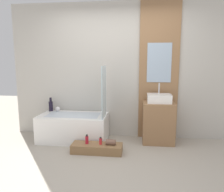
{
  "coord_description": "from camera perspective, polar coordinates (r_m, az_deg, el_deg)",
  "views": [
    {
      "loc": [
        0.42,
        -2.69,
        1.51
      ],
      "look_at": [
        0.0,
        0.71,
        0.95
      ],
      "focal_mm": 35.0,
      "sensor_mm": 36.0,
      "label": 1
    }
  ],
  "objects": [
    {
      "name": "wall_tiled_back",
      "position": [
        4.29,
        1.38,
        6.52
      ],
      "size": [
        4.2,
        0.06,
        2.6
      ],
      "primitive_type": "cube",
      "color": "#B7B2A8",
      "rests_on": "ground_plane"
    },
    {
      "name": "bathtub",
      "position": [
        4.25,
        -9.97,
        -8.06
      ],
      "size": [
        1.26,
        0.68,
        0.5
      ],
      "color": "white",
      "rests_on": "ground_plane"
    },
    {
      "name": "ground_plane",
      "position": [
        3.11,
        -1.74,
        -19.71
      ],
      "size": [
        12.0,
        12.0,
        0.0
      ],
      "primitive_type": "plane",
      "color": "#A39989"
    },
    {
      "name": "glass_shower_screen",
      "position": [
        3.87,
        -2.11,
        1.09
      ],
      "size": [
        0.01,
        0.47,
        0.92
      ],
      "primitive_type": "cube",
      "color": "silver",
      "rests_on": "bathtub"
    },
    {
      "name": "vase_round_light",
      "position": [
        4.52,
        -14.0,
        -3.3
      ],
      "size": [
        0.09,
        0.09,
        0.09
      ],
      "primitive_type": "sphere",
      "color": "white",
      "rests_on": "bathtub"
    },
    {
      "name": "towel_roll",
      "position": [
        3.63,
        -0.35,
        -11.96
      ],
      "size": [
        0.16,
        0.09,
        0.09
      ],
      "primitive_type": "cylinder",
      "rotation": [
        0.0,
        1.57,
        0.0
      ],
      "color": "brown",
      "rests_on": "wooden_step_bench"
    },
    {
      "name": "bottle_soap_secondary",
      "position": [
        3.65,
        -3.0,
        -11.68
      ],
      "size": [
        0.05,
        0.05,
        0.12
      ],
      "color": "red",
      "rests_on": "wooden_step_bench"
    },
    {
      "name": "vase_tall_dark",
      "position": [
        4.57,
        -15.69,
        -2.42
      ],
      "size": [
        0.08,
        0.08,
        0.27
      ],
      "color": "black",
      "rests_on": "bathtub"
    },
    {
      "name": "vanity_cabinet",
      "position": [
        4.14,
        11.99,
        -6.78
      ],
      "size": [
        0.57,
        0.46,
        0.75
      ],
      "primitive_type": "cube",
      "color": "#8E6642",
      "rests_on": "ground_plane"
    },
    {
      "name": "wooden_step_bench",
      "position": [
        3.71,
        -3.96,
        -13.46
      ],
      "size": [
        0.83,
        0.28,
        0.14
      ],
      "primitive_type": "cube",
      "color": "olive",
      "rests_on": "ground_plane"
    },
    {
      "name": "sink",
      "position": [
        4.04,
        12.21,
        -0.59
      ],
      "size": [
        0.42,
        0.31,
        0.35
      ],
      "color": "white",
      "rests_on": "vanity_cabinet"
    },
    {
      "name": "bottle_soap_primary",
      "position": [
        3.69,
        -6.58,
        -11.26
      ],
      "size": [
        0.05,
        0.05,
        0.16
      ],
      "color": "#B21928",
      "rests_on": "wooden_step_bench"
    },
    {
      "name": "wall_wood_accent",
      "position": [
        4.24,
        12.13,
        6.43
      ],
      "size": [
        0.74,
        0.04,
        2.6
      ],
      "color": "#8E6642",
      "rests_on": "ground_plane"
    }
  ]
}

